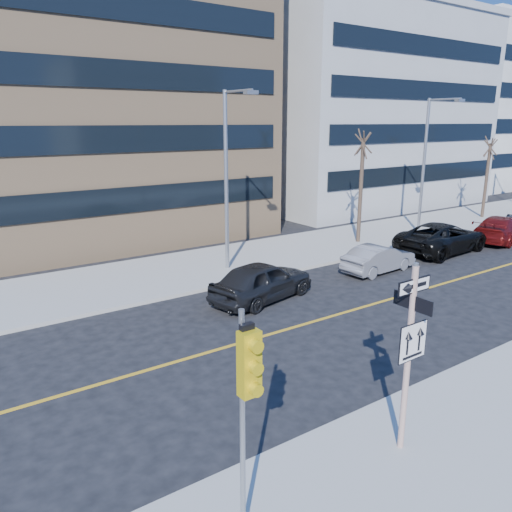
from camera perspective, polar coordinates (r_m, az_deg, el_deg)
ground at (r=13.25m, az=7.42°, el=-16.04°), size 120.00×120.00×0.00m
far_sidewalk at (r=33.48m, az=16.66°, el=2.85°), size 66.00×6.00×0.15m
road_centerline at (r=24.25m, az=22.37°, el=-2.39°), size 40.00×0.14×0.01m
sign_pole at (r=10.62m, az=17.12°, el=-10.02°), size 0.92×0.92×4.06m
traffic_signal at (r=7.76m, az=-0.94°, el=-14.20°), size 0.32×0.45×4.00m
parked_car_a at (r=19.56m, az=0.70°, el=-2.86°), size 2.84×4.93×1.58m
parked_car_b at (r=23.95m, az=13.85°, el=-0.28°), size 1.60×4.00×1.29m
parked_car_c at (r=28.56m, az=20.52°, el=1.98°), size 3.02×5.94×1.61m
parked_car_d at (r=32.59m, az=26.22°, el=2.81°), size 3.28×5.52×1.50m
streetlight_a at (r=22.48m, az=-3.12°, el=9.82°), size 0.55×2.25×8.00m
streetlight_b at (r=32.10m, az=19.04°, el=10.62°), size 0.55×2.25×8.00m
street_tree_west at (r=28.57m, az=12.15°, el=12.19°), size 1.80×1.80×6.35m
street_tree_east at (r=39.23m, az=25.18°, el=10.99°), size 1.80×1.80×5.75m
building_brick at (r=34.76m, az=-19.38°, el=17.91°), size 18.00×18.00×18.00m
building_grey_mid at (r=45.29m, az=10.13°, el=15.76°), size 20.00×16.00×15.00m
building_grey_far at (r=63.48m, az=22.25°, el=15.12°), size 18.00×18.00×16.00m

